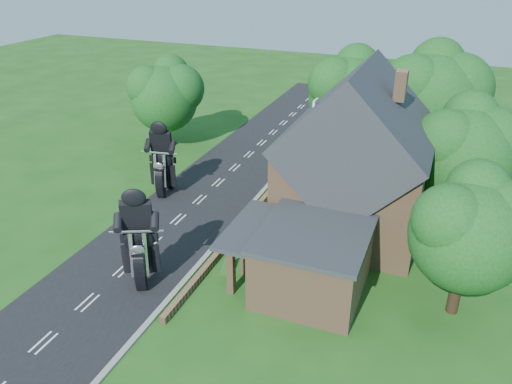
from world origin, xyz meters
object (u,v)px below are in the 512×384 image
at_px(garden_wall, 251,215).
at_px(annex, 311,259).
at_px(motorcycle_follow, 165,183).
at_px(house, 355,164).
at_px(motorcycle_lead, 143,269).

xyz_separation_m(garden_wall, annex, (5.57, -5.80, 1.57)).
bearing_deg(motorcycle_follow, garden_wall, 162.45).
bearing_deg(annex, house, 84.76).
height_order(garden_wall, motorcycle_lead, motorcycle_lead).
bearing_deg(house, annex, -95.24).
height_order(house, annex, house).
distance_m(garden_wall, house, 7.52).
relative_size(garden_wall, annex, 3.12).
height_order(annex, motorcycle_follow, annex).
distance_m(garden_wall, annex, 8.19).
xyz_separation_m(garden_wall, motorcycle_lead, (-2.62, -8.48, 0.63)).
distance_m(house, motorcycle_follow, 13.66).
bearing_deg(house, motorcycle_follow, -179.90).
height_order(garden_wall, annex, annex).
xyz_separation_m(annex, motorcycle_lead, (-8.19, -2.68, -0.94)).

